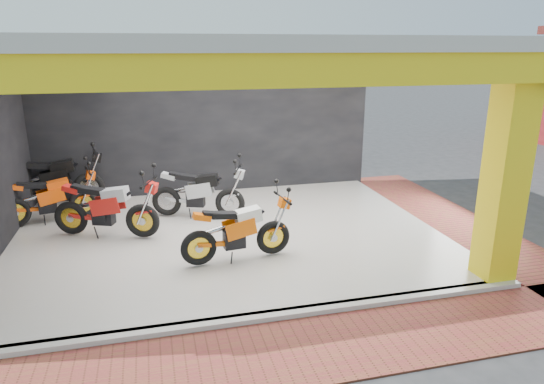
{
  "coord_description": "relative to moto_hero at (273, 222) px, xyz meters",
  "views": [
    {
      "loc": [
        -1.34,
        -6.66,
        3.57
      ],
      "look_at": [
        0.84,
        1.94,
        0.9
      ],
      "focal_mm": 32.0,
      "sensor_mm": 36.0,
      "label": 1
    }
  ],
  "objects": [
    {
      "name": "moto_row_a",
      "position": [
        -2.18,
        1.33,
        0.05
      ],
      "size": [
        2.32,
        1.52,
        1.33
      ],
      "primitive_type": null,
      "rotation": [
        0.0,
        0.0,
        -0.36
      ],
      "color": "red",
      "rests_on": "showroom_floor"
    },
    {
      "name": "header_beam_right",
      "position": [
        3.42,
        1.15,
        2.59
      ],
      "size": [
        0.3,
        6.4,
        0.4
      ],
      "primitive_type": "cube",
      "color": "yellow",
      "rests_on": "corner_column"
    },
    {
      "name": "back_wall",
      "position": [
        -0.58,
        4.25,
        1.04
      ],
      "size": [
        8.2,
        0.2,
        3.5
      ],
      "primitive_type": "cube",
      "color": "black",
      "rests_on": "ground"
    },
    {
      "name": "corner_column",
      "position": [
        3.17,
        -1.6,
        1.04
      ],
      "size": [
        0.5,
        0.5,
        3.5
      ],
      "primitive_type": "cube",
      "color": "yellow",
      "rests_on": "ground"
    },
    {
      "name": "paver_front",
      "position": [
        -0.58,
        -2.65,
        -0.7
      ],
      "size": [
        9.0,
        1.4,
        0.03
      ],
      "primitive_type": "cube",
      "color": "brown",
      "rests_on": "ground"
    },
    {
      "name": "floor_kerb",
      "position": [
        -0.58,
        -1.87,
        -0.66
      ],
      "size": [
        8.0,
        0.2,
        0.1
      ],
      "primitive_type": "cube",
      "color": "silver",
      "rests_on": "ground"
    },
    {
      "name": "moto_hero",
      "position": [
        0.0,
        0.0,
        0.0
      ],
      "size": [
        2.07,
        0.96,
        1.22
      ],
      "primitive_type": null,
      "rotation": [
        0.0,
        0.0,
        0.11
      ],
      "color": "#FF640A",
      "rests_on": "showroom_floor"
    },
    {
      "name": "moto_row_b",
      "position": [
        -0.41,
        2.04,
        0.03
      ],
      "size": [
        2.23,
        1.42,
        1.28
      ],
      "primitive_type": null,
      "rotation": [
        0.0,
        0.0,
        -0.34
      ],
      "color": "#ADB1B5",
      "rests_on": "showroom_floor"
    },
    {
      "name": "moto_row_d",
      "position": [
        -3.38,
        3.87,
        0.09
      ],
      "size": [
        2.35,
        1.01,
        1.41
      ],
      "primitive_type": null,
      "rotation": [
        0.0,
        0.0,
        0.07
      ],
      "color": "black",
      "rests_on": "showroom_floor"
    },
    {
      "name": "paver_right",
      "position": [
        4.22,
        1.15,
        -0.7
      ],
      "size": [
        1.4,
        7.0,
        0.03
      ],
      "primitive_type": "cube",
      "color": "brown",
      "rests_on": "ground"
    },
    {
      "name": "header_beam_front",
      "position": [
        -0.58,
        -1.85,
        2.59
      ],
      "size": [
        8.4,
        0.3,
        0.4
      ],
      "primitive_type": "cube",
      "color": "yellow",
      "rests_on": "corner_column"
    },
    {
      "name": "moto_row_c",
      "position": [
        -3.39,
        2.81,
        -0.01
      ],
      "size": [
        2.09,
        1.16,
        1.2
      ],
      "primitive_type": null,
      "rotation": [
        0.0,
        0.0,
        0.23
      ],
      "color": "#F04E0A",
      "rests_on": "showroom_floor"
    },
    {
      "name": "ground",
      "position": [
        -0.58,
        -0.85,
        -0.71
      ],
      "size": [
        80.0,
        80.0,
        0.0
      ],
      "primitive_type": "plane",
      "color": "#2D2D30",
      "rests_on": "ground"
    },
    {
      "name": "showroom_floor",
      "position": [
        -0.58,
        1.15,
        -0.66
      ],
      "size": [
        8.0,
        6.0,
        0.1
      ],
      "primitive_type": "cube",
      "color": "silver",
      "rests_on": "ground"
    },
    {
      "name": "showroom_ceiling",
      "position": [
        -0.58,
        1.15,
        2.89
      ],
      "size": [
        8.4,
        6.4,
        0.2
      ],
      "primitive_type": "cube",
      "color": "beige",
      "rests_on": "corner_column"
    }
  ]
}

